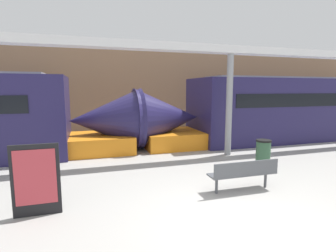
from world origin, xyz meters
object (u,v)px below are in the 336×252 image
train_left (304,110)px  bench_near (244,172)px  support_column_near (229,106)px  poster_board (36,180)px  trash_bin (263,154)px

train_left → bench_near: train_left is taller
support_column_near → poster_board: bearing=-152.3°
poster_board → support_column_near: bearing=27.7°
bench_near → trash_bin: size_ratio=1.87×
bench_near → trash_bin: 2.29m
train_left → poster_board: bearing=-155.7°
support_column_near → train_left: bearing=20.4°
train_left → poster_board: (-12.17, -5.50, -0.75)m
poster_board → support_column_near: support_column_near is taller
trash_bin → poster_board: (-6.51, -1.36, 0.28)m
bench_near → support_column_near: 4.08m
train_left → bench_near: 9.34m
train_left → bench_near: bearing=-142.6°
bench_near → support_column_near: size_ratio=0.46×
train_left → poster_board: size_ratio=12.05×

